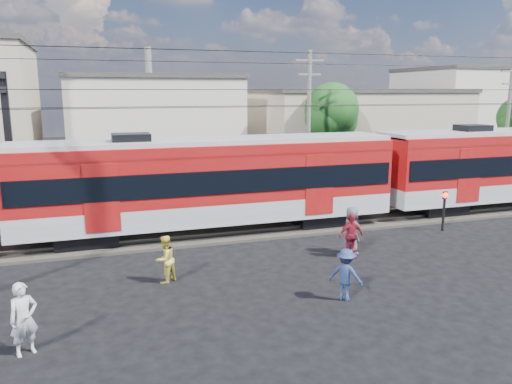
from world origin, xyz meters
The scene contains 18 objects.
ground centered at (0.00, 0.00, 0.00)m, with size 120.00×120.00×0.00m, color black.
track_bed centered at (0.00, 8.00, 0.06)m, with size 70.00×3.40×0.12m, color #2D2823.
rail_near centered at (0.00, 7.25, 0.18)m, with size 70.00×0.12×0.12m, color #59544C.
rail_far centered at (0.00, 8.75, 0.18)m, with size 70.00×0.12×0.12m, color #59544C.
commuter_train centered at (-1.48, 8.00, 2.40)m, with size 50.30×3.08×4.17m.
catenary centered at (-8.65, 8.00, 5.14)m, with size 70.00×9.30×7.52m.
building_midwest centered at (-2.00, 27.00, 3.66)m, with size 12.24×12.24×7.30m.
building_mideast centered at (14.00, 24.00, 3.16)m, with size 16.32×10.20×6.30m.
building_east centered at (28.00, 28.00, 4.16)m, with size 10.20×10.20×8.30m.
utility_pole_mid centered at (6.00, 15.00, 4.53)m, with size 1.80×0.24×8.50m.
utility_pole_east centered at (20.00, 14.00, 4.28)m, with size 1.80×0.24×8.00m.
tree_near centered at (9.19, 18.09, 4.66)m, with size 3.82×3.64×6.72m.
pedestrian_a centered at (-8.15, -0.58, 0.89)m, with size 0.65×0.43×1.79m, color silver.
pedestrian_b centered at (-4.35, 2.96, 0.79)m, with size 0.77×0.60×1.58m, color #DDC645.
pedestrian_c centered at (0.56, -0.11, 0.79)m, with size 1.03×0.59×1.59m, color navy.
pedestrian_d centered at (2.60, 3.30, 0.85)m, with size 1.00×0.42×1.70m, color maroon.
pedestrian_e centered at (2.85, 3.74, 0.92)m, with size 0.90×0.58×1.83m, color #4B4B50.
crossing_signal centered at (8.30, 5.26, 1.25)m, with size 0.26×0.26×1.80m.
Camera 1 is at (-6.32, -12.62, 6.16)m, focal length 35.00 mm.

